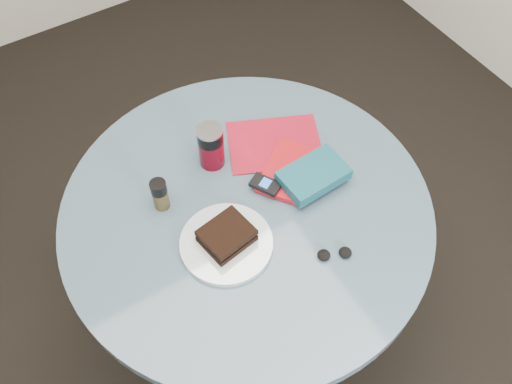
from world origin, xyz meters
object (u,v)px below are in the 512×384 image
plate (226,243)px  magazine (275,144)px  sandwich (227,235)px  headphones (335,254)px  red_book (289,171)px  mp3_player (265,185)px  novel (313,175)px  soda_can (211,146)px  pepper_grinder (160,194)px  table (247,239)px

plate → magazine: plate is taller
sandwich → headphones: 0.28m
red_book → mp3_player: bearing=152.6°
plate → headphones: headphones is taller
novel → sandwich: bearing=-175.5°
soda_can → plate: bearing=-112.0°
soda_can → pepper_grinder: size_ratio=1.36×
table → novel: (0.20, -0.03, 0.20)m
plate → sandwich: (0.00, 0.00, 0.03)m
plate → novel: size_ratio=1.33×
table → pepper_grinder: bearing=146.2°
soda_can → headphones: (0.11, -0.43, -0.06)m
table → magazine: (0.18, 0.15, 0.17)m
pepper_grinder → mp3_player: (0.26, -0.10, -0.02)m
table → sandwich: sandwich is taller
pepper_grinder → headphones: size_ratio=1.05×
sandwich → soda_can: 0.27m
pepper_grinder → novel: 0.41m
magazine → headphones: 0.39m
table → sandwich: bearing=-146.0°
soda_can → magazine: (0.18, -0.04, -0.07)m
pepper_grinder → red_book: pepper_grinder is taller
soda_can → pepper_grinder: 0.20m
pepper_grinder → soda_can: bearing=17.4°
plate → red_book: 0.28m
plate → red_book: red_book is taller
red_book → sandwich: bearing=165.1°
sandwich → novel: size_ratio=0.77×
mp3_player → red_book: bearing=8.7°
plate → mp3_player: 0.20m
plate → soda_can: (0.10, 0.26, 0.06)m
mp3_player → soda_can: bearing=114.1°
sandwich → soda_can: (0.10, 0.25, 0.03)m
pepper_grinder → mp3_player: 0.28m
plate → mp3_player: bearing=27.5°
pepper_grinder → novel: bearing=-21.9°
sandwich → headphones: (0.21, -0.18, -0.03)m
soda_can → sandwich: bearing=-111.4°
plate → magazine: 0.36m
magazine → headphones: headphones is taller
sandwich → novel: sandwich is taller
soda_can → magazine: size_ratio=0.51×
plate → pepper_grinder: 0.22m
magazine → red_book: bearing=-77.3°
red_book → mp3_player: size_ratio=2.13×
sandwich → headphones: sandwich is taller
soda_can → pepper_grinder: soda_can is taller
soda_can → novel: size_ratio=0.76×
soda_can → magazine: bearing=-11.9°
plate → table: bearing=34.5°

